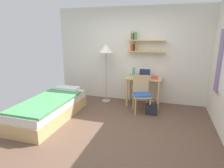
{
  "coord_description": "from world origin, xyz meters",
  "views": [
    {
      "loc": [
        0.98,
        -3.29,
        1.91
      ],
      "look_at": [
        -0.16,
        0.51,
        0.85
      ],
      "focal_mm": 30.76,
      "sensor_mm": 36.0,
      "label": 1
    }
  ],
  "objects_px": {
    "water_bottle": "(134,72)",
    "desk_chair": "(141,93)",
    "desk": "(144,83)",
    "bed": "(51,109)",
    "handbag": "(151,109)",
    "laptop": "(145,75)",
    "standing_lamp": "(106,51)",
    "book_stack": "(154,78)"
  },
  "relations": [
    {
      "from": "bed",
      "to": "desk",
      "type": "xyz_separation_m",
      "value": [
        1.9,
        1.48,
        0.36
      ]
    },
    {
      "from": "bed",
      "to": "laptop",
      "type": "height_order",
      "value": "laptop"
    },
    {
      "from": "desk_chair",
      "to": "laptop",
      "type": "bearing_deg",
      "value": 91.3
    },
    {
      "from": "bed",
      "to": "laptop",
      "type": "relative_size",
      "value": 6.22
    },
    {
      "from": "water_bottle",
      "to": "desk_chair",
      "type": "bearing_deg",
      "value": -61.28
    },
    {
      "from": "laptop",
      "to": "water_bottle",
      "type": "height_order",
      "value": "water_bottle"
    },
    {
      "from": "water_bottle",
      "to": "book_stack",
      "type": "xyz_separation_m",
      "value": [
        0.57,
        -0.13,
        -0.09
      ]
    },
    {
      "from": "bed",
      "to": "water_bottle",
      "type": "bearing_deg",
      "value": 43.91
    },
    {
      "from": "bed",
      "to": "water_bottle",
      "type": "distance_m",
      "value": 2.33
    },
    {
      "from": "bed",
      "to": "desk",
      "type": "bearing_deg",
      "value": 37.88
    },
    {
      "from": "desk_chair",
      "to": "laptop",
      "type": "height_order",
      "value": "laptop"
    },
    {
      "from": "standing_lamp",
      "to": "water_bottle",
      "type": "distance_m",
      "value": 0.93
    },
    {
      "from": "water_bottle",
      "to": "handbag",
      "type": "xyz_separation_m",
      "value": [
        0.58,
        -0.69,
        -0.74
      ]
    },
    {
      "from": "standing_lamp",
      "to": "book_stack",
      "type": "bearing_deg",
      "value": -1.95
    },
    {
      "from": "desk_chair",
      "to": "laptop",
      "type": "xyz_separation_m",
      "value": [
        -0.01,
        0.58,
        0.33
      ]
    },
    {
      "from": "laptop",
      "to": "handbag",
      "type": "relative_size",
      "value": 0.79
    },
    {
      "from": "book_stack",
      "to": "bed",
      "type": "bearing_deg",
      "value": -146.84
    },
    {
      "from": "bed",
      "to": "desk_chair",
      "type": "height_order",
      "value": "desk_chair"
    },
    {
      "from": "water_bottle",
      "to": "handbag",
      "type": "bearing_deg",
      "value": -50.18
    },
    {
      "from": "bed",
      "to": "laptop",
      "type": "distance_m",
      "value": 2.54
    },
    {
      "from": "standing_lamp",
      "to": "desk",
      "type": "bearing_deg",
      "value": 0.66
    },
    {
      "from": "desk",
      "to": "standing_lamp",
      "type": "relative_size",
      "value": 0.56
    },
    {
      "from": "desk_chair",
      "to": "desk",
      "type": "bearing_deg",
      "value": 91.45
    },
    {
      "from": "desk",
      "to": "desk_chair",
      "type": "height_order",
      "value": "desk_chair"
    },
    {
      "from": "book_stack",
      "to": "handbag",
      "type": "xyz_separation_m",
      "value": [
        0.01,
        -0.57,
        -0.65
      ]
    },
    {
      "from": "laptop",
      "to": "book_stack",
      "type": "bearing_deg",
      "value": -28.68
    },
    {
      "from": "bed",
      "to": "standing_lamp",
      "type": "relative_size",
      "value": 1.26
    },
    {
      "from": "desk",
      "to": "desk_chair",
      "type": "xyz_separation_m",
      "value": [
        0.01,
        -0.49,
        -0.11
      ]
    },
    {
      "from": "standing_lamp",
      "to": "water_bottle",
      "type": "bearing_deg",
      "value": 6.09
    },
    {
      "from": "laptop",
      "to": "book_stack",
      "type": "xyz_separation_m",
      "value": [
        0.28,
        -0.15,
        -0.03
      ]
    },
    {
      "from": "water_bottle",
      "to": "book_stack",
      "type": "distance_m",
      "value": 0.59
    },
    {
      "from": "bed",
      "to": "laptop",
      "type": "xyz_separation_m",
      "value": [
        1.9,
        1.57,
        0.58
      ]
    },
    {
      "from": "desk_chair",
      "to": "water_bottle",
      "type": "distance_m",
      "value": 0.75
    },
    {
      "from": "laptop",
      "to": "water_bottle",
      "type": "bearing_deg",
      "value": -175.16
    },
    {
      "from": "desk_chair",
      "to": "standing_lamp",
      "type": "bearing_deg",
      "value": 155.86
    },
    {
      "from": "desk_chair",
      "to": "bed",
      "type": "bearing_deg",
      "value": -152.65
    },
    {
      "from": "desk_chair",
      "to": "water_bottle",
      "type": "xyz_separation_m",
      "value": [
        -0.31,
        0.56,
        0.39
      ]
    },
    {
      "from": "desk",
      "to": "laptop",
      "type": "xyz_separation_m",
      "value": [
        -0.0,
        0.09,
        0.22
      ]
    },
    {
      "from": "desk_chair",
      "to": "book_stack",
      "type": "xyz_separation_m",
      "value": [
        0.26,
        0.43,
        0.3
      ]
    },
    {
      "from": "bed",
      "to": "desk_chair",
      "type": "bearing_deg",
      "value": 27.35
    },
    {
      "from": "desk",
      "to": "laptop",
      "type": "height_order",
      "value": "laptop"
    },
    {
      "from": "standing_lamp",
      "to": "laptop",
      "type": "relative_size",
      "value": 4.94
    }
  ]
}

